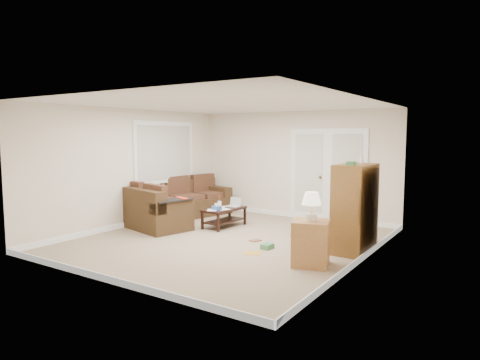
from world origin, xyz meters
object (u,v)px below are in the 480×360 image
Objects in this scene: sectional_sofa at (170,206)px; tv_armoire at (355,208)px; side_cabinet at (311,239)px; coffee_table at (225,217)px.

tv_armoire reaches higher than sectional_sofa.
side_cabinet is at bearing -103.12° from tv_armoire.
sectional_sofa is 4.25m from side_cabinet.
side_cabinet is (2.64, -1.50, 0.18)m from coffee_table.
sectional_sofa is 1.42m from coffee_table.
side_cabinet is at bearing -26.38° from coffee_table.
sectional_sofa is 4.35m from tv_armoire.
coffee_table is (1.40, 0.17, -0.12)m from sectional_sofa.
tv_armoire is at bearing -4.40° from coffee_table.
tv_armoire reaches higher than coffee_table.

